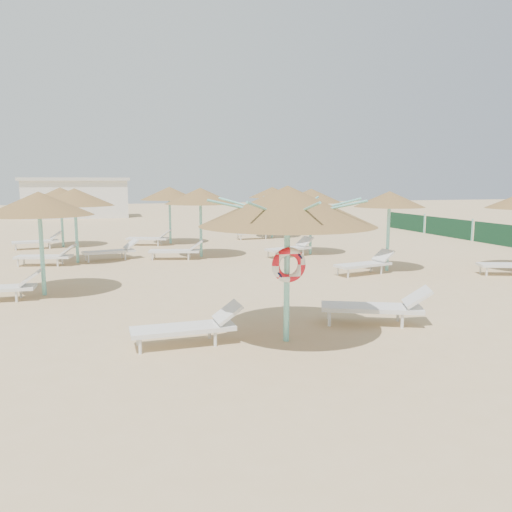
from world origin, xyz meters
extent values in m
plane|color=tan|center=(0.00, 0.00, 0.00)|extent=(120.00, 120.00, 0.00)
cylinder|color=#7AD3C6|center=(-0.24, -0.30, 1.20)|extent=(0.11, 0.11, 2.41)
cone|color=brown|center=(-0.24, -0.30, 2.52)|extent=(3.21, 3.21, 0.72)
cylinder|color=#7AD3C6|center=(-0.24, -0.30, 2.26)|extent=(0.20, 0.20, 0.12)
cylinder|color=#7AD3C6|center=(0.50, -0.30, 2.47)|extent=(1.45, 0.04, 0.37)
cylinder|color=#7AD3C6|center=(0.28, 0.22, 2.47)|extent=(1.06, 1.06, 0.37)
cylinder|color=#7AD3C6|center=(-0.24, 0.44, 2.47)|extent=(0.04, 1.45, 0.37)
cylinder|color=#7AD3C6|center=(-0.76, 0.22, 2.47)|extent=(1.06, 1.06, 0.37)
cylinder|color=#7AD3C6|center=(-0.98, -0.30, 2.47)|extent=(1.45, 0.04, 0.37)
cylinder|color=#7AD3C6|center=(-0.76, -0.82, 2.47)|extent=(1.06, 1.06, 0.37)
cylinder|color=#7AD3C6|center=(-0.24, -1.04, 2.47)|extent=(0.04, 1.45, 0.37)
cylinder|color=#7AD3C6|center=(0.28, -0.82, 2.47)|extent=(1.06, 1.06, 0.37)
torus|color=red|center=(-0.24, -0.40, 1.45)|extent=(0.65, 0.15, 0.65)
cylinder|color=silver|center=(-2.91, -0.29, 0.14)|extent=(0.06, 0.06, 0.27)
cylinder|color=silver|center=(-2.92, 0.20, 0.14)|extent=(0.06, 0.06, 0.27)
cylinder|color=silver|center=(-1.58, -0.25, 0.14)|extent=(0.06, 0.06, 0.27)
cylinder|color=silver|center=(-1.60, 0.24, 0.14)|extent=(0.06, 0.06, 0.27)
cube|color=silver|center=(-2.13, -0.02, 0.31)|extent=(1.88, 0.66, 0.08)
cube|color=silver|center=(-1.29, 0.00, 0.55)|extent=(0.49, 0.60, 0.36)
cylinder|color=silver|center=(0.93, 0.36, 0.15)|extent=(0.06, 0.06, 0.30)
cylinder|color=silver|center=(1.14, 0.86, 0.15)|extent=(0.06, 0.06, 0.30)
cylinder|color=silver|center=(2.27, -0.21, 0.15)|extent=(0.06, 0.06, 0.30)
cylinder|color=silver|center=(2.48, 0.29, 0.15)|extent=(0.06, 0.06, 0.30)
cube|color=silver|center=(1.83, 0.27, 0.35)|extent=(2.15, 1.42, 0.09)
cube|color=silver|center=(2.68, -0.08, 0.60)|extent=(0.73, 0.80, 0.39)
cylinder|color=#7AD3C6|center=(-5.06, 5.05, 1.15)|extent=(0.11, 0.11, 2.30)
cone|color=brown|center=(-5.06, 5.05, 2.39)|extent=(2.70, 2.70, 0.61)
cylinder|color=#7AD3C6|center=(-5.06, 5.05, 2.15)|extent=(0.20, 0.20, 0.12)
cylinder|color=silver|center=(-5.62, 4.38, 0.14)|extent=(0.06, 0.06, 0.28)
cylinder|color=silver|center=(-5.61, 4.88, 0.14)|extent=(0.06, 0.06, 0.28)
cube|color=silver|center=(-5.31, 4.61, 0.56)|extent=(0.51, 0.62, 0.36)
cylinder|color=#7AD3C6|center=(-4.55, 10.39, 1.15)|extent=(0.11, 0.11, 2.30)
cone|color=brown|center=(-4.55, 10.39, 2.39)|extent=(2.79, 2.79, 0.63)
cylinder|color=#7AD3C6|center=(-4.55, 10.39, 2.15)|extent=(0.20, 0.20, 0.12)
cylinder|color=silver|center=(-6.49, 9.93, 0.14)|extent=(0.06, 0.06, 0.28)
cylinder|color=silver|center=(-6.38, 10.42, 0.14)|extent=(0.06, 0.06, 0.28)
cylinder|color=silver|center=(-5.18, 9.62, 0.14)|extent=(0.06, 0.06, 0.28)
cylinder|color=silver|center=(-5.06, 10.11, 0.14)|extent=(0.06, 0.06, 0.28)
cube|color=silver|center=(-5.65, 9.99, 0.32)|extent=(1.99, 1.04, 0.08)
cube|color=silver|center=(-4.83, 9.80, 0.56)|extent=(0.61, 0.69, 0.36)
cylinder|color=silver|center=(-4.18, 10.27, 0.14)|extent=(0.06, 0.06, 0.28)
cylinder|color=silver|center=(-4.29, 10.75, 0.14)|extent=(0.06, 0.06, 0.28)
cylinder|color=silver|center=(-2.86, 10.57, 0.14)|extent=(0.06, 0.06, 0.28)
cylinder|color=silver|center=(-2.98, 11.06, 0.14)|extent=(0.06, 0.06, 0.28)
cube|color=silver|center=(-3.45, 10.69, 0.32)|extent=(1.99, 1.04, 0.08)
cube|color=silver|center=(-2.63, 10.89, 0.56)|extent=(0.61, 0.69, 0.36)
cylinder|color=#7AD3C6|center=(-5.47, 15.27, 1.15)|extent=(0.11, 0.11, 2.30)
cone|color=brown|center=(-5.47, 15.27, 2.39)|extent=(2.64, 2.64, 0.59)
cylinder|color=#7AD3C6|center=(-5.47, 15.27, 2.15)|extent=(0.20, 0.20, 0.12)
cylinder|color=silver|center=(-7.31, 14.47, 0.14)|extent=(0.06, 0.06, 0.28)
cylinder|color=silver|center=(-7.40, 14.96, 0.14)|extent=(0.06, 0.06, 0.28)
cylinder|color=silver|center=(-5.98, 14.73, 0.14)|extent=(0.06, 0.06, 0.28)
cylinder|color=silver|center=(-6.08, 15.22, 0.14)|extent=(0.06, 0.06, 0.28)
cube|color=silver|center=(-6.57, 14.87, 0.32)|extent=(1.98, 0.97, 0.08)
cube|color=silver|center=(-5.74, 15.03, 0.56)|extent=(0.59, 0.68, 0.36)
cylinder|color=#7AD3C6|center=(0.05, 10.57, 1.15)|extent=(0.11, 0.11, 2.30)
cone|color=brown|center=(0.05, 10.57, 2.39)|extent=(2.78, 2.78, 0.63)
cylinder|color=#7AD3C6|center=(0.05, 10.57, 2.15)|extent=(0.20, 0.20, 0.12)
cylinder|color=silver|center=(-1.89, 10.11, 0.14)|extent=(0.06, 0.06, 0.28)
cylinder|color=silver|center=(-1.77, 10.60, 0.14)|extent=(0.06, 0.06, 0.28)
cylinder|color=silver|center=(-0.57, 9.79, 0.14)|extent=(0.06, 0.06, 0.28)
cylinder|color=silver|center=(-0.46, 10.28, 0.14)|extent=(0.06, 0.06, 0.28)
cube|color=silver|center=(-1.05, 10.17, 0.32)|extent=(1.99, 1.05, 0.08)
cube|color=silver|center=(-0.22, 9.97, 0.56)|extent=(0.61, 0.70, 0.36)
cylinder|color=#7AD3C6|center=(-0.64, 15.15, 1.15)|extent=(0.11, 0.11, 2.30)
cone|color=brown|center=(-0.64, 15.15, 2.39)|extent=(2.74, 2.74, 0.62)
cylinder|color=#7AD3C6|center=(-0.64, 15.15, 2.15)|extent=(0.20, 0.20, 0.12)
cylinder|color=silver|center=(-2.57, 14.79, 0.14)|extent=(0.06, 0.06, 0.28)
cylinder|color=silver|center=(-2.41, 15.26, 0.14)|extent=(0.06, 0.06, 0.28)
cylinder|color=silver|center=(-1.30, 14.33, 0.14)|extent=(0.06, 0.06, 0.28)
cylinder|color=silver|center=(-1.14, 14.80, 0.14)|extent=(0.06, 0.06, 0.28)
cube|color=silver|center=(-1.74, 14.75, 0.32)|extent=(2.00, 1.22, 0.08)
cube|color=silver|center=(-0.94, 14.46, 0.56)|extent=(0.66, 0.73, 0.36)
cylinder|color=#7AD3C6|center=(5.46, 5.76, 1.15)|extent=(0.11, 0.11, 2.30)
cone|color=brown|center=(5.46, 5.76, 2.38)|extent=(2.29, 2.29, 0.52)
cylinder|color=#7AD3C6|center=(5.46, 5.76, 2.15)|extent=(0.20, 0.20, 0.12)
cylinder|color=silver|center=(3.63, 4.94, 0.14)|extent=(0.06, 0.06, 0.28)
cylinder|color=silver|center=(3.52, 5.43, 0.14)|extent=(0.06, 0.06, 0.28)
cylinder|color=silver|center=(4.95, 5.23, 0.14)|extent=(0.06, 0.06, 0.28)
cylinder|color=silver|center=(4.84, 5.72, 0.14)|extent=(0.06, 0.06, 0.28)
cube|color=silver|center=(4.36, 5.36, 0.32)|extent=(1.99, 1.02, 0.08)
cube|color=silver|center=(5.19, 5.54, 0.56)|extent=(0.60, 0.69, 0.36)
cylinder|color=#7AD3C6|center=(4.45, 10.00, 1.15)|extent=(0.11, 0.11, 2.30)
cone|color=brown|center=(4.45, 10.00, 2.38)|extent=(2.47, 2.47, 0.56)
cylinder|color=#7AD3C6|center=(4.45, 10.00, 2.15)|extent=(0.20, 0.20, 0.12)
cylinder|color=silver|center=(2.67, 9.11, 0.14)|extent=(0.06, 0.06, 0.28)
cylinder|color=silver|center=(2.51, 9.59, 0.14)|extent=(0.06, 0.06, 0.28)
cylinder|color=silver|center=(3.95, 9.54, 0.14)|extent=(0.06, 0.06, 0.28)
cylinder|color=silver|center=(3.79, 10.02, 0.14)|extent=(0.06, 0.06, 0.28)
cube|color=silver|center=(3.35, 9.60, 0.32)|extent=(2.00, 1.20, 0.08)
cube|color=silver|center=(4.16, 9.88, 0.56)|extent=(0.65, 0.72, 0.36)
cylinder|color=#7AD3C6|center=(4.82, 16.24, 1.15)|extent=(0.11, 0.11, 2.30)
cone|color=brown|center=(4.82, 16.24, 2.38)|extent=(2.47, 2.47, 0.56)
cylinder|color=#7AD3C6|center=(4.82, 16.24, 2.15)|extent=(0.20, 0.20, 0.12)
cylinder|color=silver|center=(2.94, 15.54, 0.14)|extent=(0.06, 0.06, 0.28)
cylinder|color=silver|center=(2.91, 16.04, 0.14)|extent=(0.06, 0.06, 0.28)
cylinder|color=silver|center=(4.29, 15.63, 0.14)|extent=(0.06, 0.06, 0.28)
cylinder|color=silver|center=(4.26, 16.13, 0.14)|extent=(0.06, 0.06, 0.28)
cube|color=silver|center=(3.72, 15.84, 0.32)|extent=(1.94, 0.74, 0.08)
cube|color=silver|center=(4.57, 15.90, 0.56)|extent=(0.52, 0.63, 0.36)
cylinder|color=silver|center=(7.95, 4.01, 0.14)|extent=(0.06, 0.06, 0.28)
cylinder|color=silver|center=(8.11, 4.48, 0.14)|extent=(0.06, 0.06, 0.28)
cube|color=silver|center=(8.79, 3.99, 0.32)|extent=(2.00, 1.20, 0.08)
cube|color=silver|center=(-6.00, 35.00, 1.50)|extent=(8.00, 4.00, 3.00)
cube|color=beige|center=(-6.00, 35.00, 3.12)|extent=(8.40, 4.40, 0.25)
cube|color=#18492D|center=(14.00, 10.00, 0.50)|extent=(0.08, 3.80, 1.00)
cube|color=#18492D|center=(14.00, 14.00, 0.50)|extent=(0.08, 3.80, 1.00)
cylinder|color=#7AD3C6|center=(14.00, 12.10, 0.55)|extent=(0.08, 0.08, 1.10)
cube|color=#18492D|center=(14.00, 18.00, 0.50)|extent=(0.08, 3.80, 1.00)
cylinder|color=#7AD3C6|center=(14.00, 16.10, 0.55)|extent=(0.08, 0.08, 1.10)
camera|label=1|loc=(-3.27, -8.77, 2.95)|focal=35.00mm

